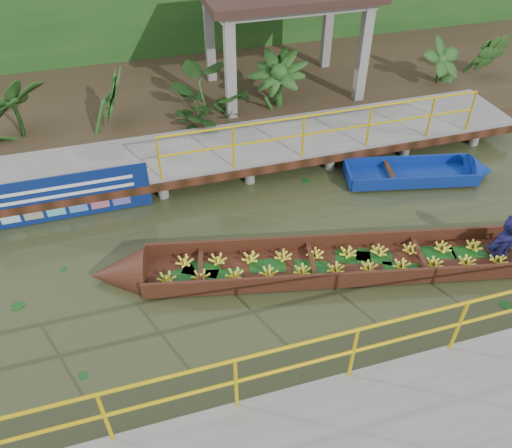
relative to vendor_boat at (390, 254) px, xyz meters
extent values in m
plane|color=#32361B|center=(-2.77, 0.69, -0.28)|extent=(80.00, 80.00, 0.00)
cube|color=#312618|center=(-2.77, 8.19, -0.05)|extent=(30.00, 8.00, 0.45)
cube|color=slate|center=(-2.77, 4.19, 0.22)|extent=(16.00, 2.00, 0.15)
cube|color=black|center=(-2.77, 3.19, 0.14)|extent=(16.00, 0.12, 0.18)
cylinder|color=#DDB10B|center=(-0.02, 3.24, 1.30)|extent=(7.50, 0.05, 0.05)
cylinder|color=#DDB10B|center=(-0.02, 3.24, 0.85)|extent=(7.50, 0.05, 0.05)
cylinder|color=#DDB10B|center=(-0.02, 3.24, 0.80)|extent=(0.05, 0.05, 1.00)
cylinder|color=slate|center=(-6.77, 3.39, -0.06)|extent=(0.24, 0.24, 0.55)
cylinder|color=slate|center=(-6.77, 4.99, -0.06)|extent=(0.24, 0.24, 0.55)
cylinder|color=slate|center=(-4.77, 3.39, -0.06)|extent=(0.24, 0.24, 0.55)
cylinder|color=slate|center=(-4.77, 4.99, -0.06)|extent=(0.24, 0.24, 0.55)
cylinder|color=slate|center=(-2.77, 3.39, -0.06)|extent=(0.24, 0.24, 0.55)
cylinder|color=slate|center=(-2.77, 4.99, -0.06)|extent=(0.24, 0.24, 0.55)
cylinder|color=slate|center=(-0.77, 3.39, -0.06)|extent=(0.24, 0.24, 0.55)
cylinder|color=slate|center=(-0.77, 4.99, -0.06)|extent=(0.24, 0.24, 0.55)
cylinder|color=slate|center=(1.23, 3.39, -0.06)|extent=(0.24, 0.24, 0.55)
cylinder|color=slate|center=(1.23, 4.99, -0.06)|extent=(0.24, 0.24, 0.55)
cylinder|color=slate|center=(3.23, 3.39, -0.06)|extent=(0.24, 0.24, 0.55)
cylinder|color=slate|center=(3.23, 4.99, -0.06)|extent=(0.24, 0.24, 0.55)
cylinder|color=slate|center=(-2.77, 3.39, -0.06)|extent=(0.24, 0.24, 0.55)
cylinder|color=#DDB10B|center=(-1.77, -2.36, 1.37)|extent=(10.00, 0.05, 0.05)
cylinder|color=#DDB10B|center=(-1.77, -2.36, 0.92)|extent=(10.00, 0.05, 0.05)
cylinder|color=#DDB10B|center=(-1.77, -2.36, 0.87)|extent=(0.05, 0.05, 1.00)
cube|color=slate|center=(-1.57, 5.79, 1.32)|extent=(0.25, 0.25, 2.80)
cube|color=slate|center=(2.03, 5.79, 1.32)|extent=(0.25, 0.25, 2.80)
cube|color=slate|center=(-1.57, 8.19, 1.32)|extent=(0.25, 0.25, 2.80)
cube|color=slate|center=(2.03, 8.19, 1.32)|extent=(0.25, 0.25, 2.80)
cube|color=#194415|center=(-2.77, 10.69, 1.72)|extent=(30.00, 0.80, 4.00)
cube|color=black|center=(-0.43, 0.09, -0.22)|extent=(8.28, 2.72, 0.06)
cube|color=black|center=(-0.32, 0.60, -0.07)|extent=(8.08, 1.78, 0.35)
cube|color=black|center=(-0.54, -0.41, -0.07)|extent=(8.08, 1.78, 0.35)
cone|color=black|center=(-4.92, 1.04, -0.14)|extent=(1.21, 1.18, 0.99)
cube|color=navy|center=(1.83, 2.42, -0.18)|extent=(3.06, 1.48, 0.10)
cube|color=navy|center=(1.92, 2.85, -0.06)|extent=(2.89, 0.68, 0.29)
cube|color=navy|center=(1.74, 1.99, -0.06)|extent=(2.89, 0.68, 0.29)
cube|color=navy|center=(0.39, 2.73, -0.06)|extent=(0.24, 0.88, 0.29)
cone|color=navy|center=(3.46, 2.07, -0.12)|extent=(0.75, 0.93, 0.82)
cube|color=black|center=(1.35, 2.52, -0.02)|extent=(0.28, 0.88, 0.05)
cube|color=navy|center=(-5.74, 3.17, 0.27)|extent=(3.39, 0.03, 1.06)
cube|color=white|center=(-5.74, 3.15, 0.54)|extent=(2.75, 0.01, 0.07)
cube|color=white|center=(-5.74, 3.15, 0.34)|extent=(2.75, 0.01, 0.07)
imported|color=#194415|center=(-6.77, 5.99, 0.78)|extent=(0.98, 0.98, 1.22)
imported|color=#194415|center=(-4.77, 5.99, 0.78)|extent=(0.98, 0.98, 1.22)
imported|color=#194415|center=(-2.27, 5.99, 0.78)|extent=(0.98, 0.98, 1.22)
imported|color=#194415|center=(-0.27, 5.99, 0.78)|extent=(0.98, 0.98, 1.22)
imported|color=#194415|center=(4.73, 5.99, 0.78)|extent=(0.98, 0.98, 1.22)
imported|color=#194415|center=(6.23, 5.99, 0.78)|extent=(0.98, 0.98, 1.22)
camera|label=1|loc=(-4.31, -5.78, 6.41)|focal=35.00mm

